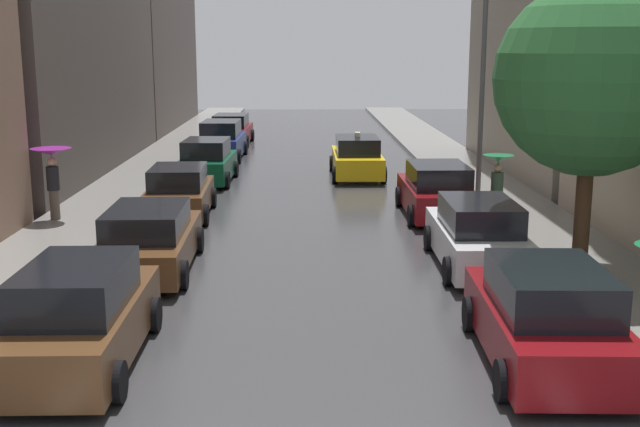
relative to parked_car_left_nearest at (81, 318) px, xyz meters
name	(u,v)px	position (x,y,z in m)	size (l,w,h in m)	color
ground_plane	(307,183)	(3.76, 17.85, -0.83)	(28.00, 72.00, 0.04)	#3C3C3F
sidewalk_left	(138,181)	(-2.74, 17.85, -0.74)	(3.00, 72.00, 0.15)	gray
sidewalk_right	(475,180)	(10.26, 17.85, -0.74)	(3.00, 72.00, 0.15)	gray
building_left_far	(129,29)	(-7.24, 38.77, 5.38)	(6.00, 16.99, 12.39)	#564C47
parked_car_left_nearest	(81,318)	(0.00, 0.00, 0.00)	(1.98, 4.52, 1.75)	brown
parked_car_left_second	(149,240)	(0.03, 5.63, -0.09)	(2.20, 4.83, 1.53)	brown
parked_car_left_third	(179,193)	(-0.18, 11.62, -0.07)	(2.09, 4.18, 1.57)	brown
parked_car_left_fourth	(207,162)	(-0.06, 17.81, -0.03)	(2.14, 4.22, 1.68)	#0C4C2D
parked_car_left_fifth	(222,141)	(-0.17, 24.40, 0.01)	(2.15, 4.71, 1.78)	navy
parked_car_left_sixth	(231,130)	(-0.21, 29.96, -0.06)	(2.22, 4.50, 1.61)	maroon
parked_car_right_nearest	(546,318)	(7.57, -0.11, -0.02)	(2.26, 4.57, 1.70)	maroon
parked_car_right_second	(477,236)	(7.72, 5.77, -0.05)	(2.06, 4.66, 1.63)	silver
parked_car_right_third	(437,191)	(7.72, 11.54, -0.04)	(2.13, 4.54, 1.64)	maroon
taxi_midroad	(357,158)	(5.76, 19.09, -0.05)	(2.07, 4.63, 1.81)	yellow
pedestrian_by_kerb	(52,166)	(-3.67, 10.61, 0.93)	(1.16, 1.16, 2.10)	brown
pedestrian_far_side	(498,174)	(9.30, 10.47, 0.67)	(0.91, 0.91, 1.89)	navy
street_tree_right	(592,79)	(9.90, 4.99, 3.62)	(4.26, 4.26, 6.42)	#513823
lamp_post_right	(483,65)	(9.31, 13.03, 3.74)	(0.60, 0.28, 7.72)	#595B60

